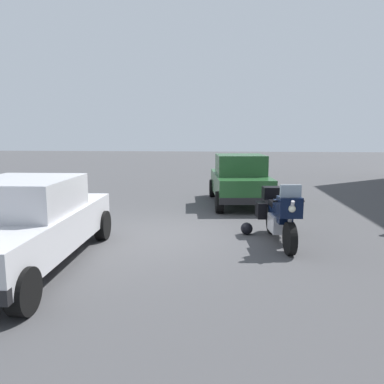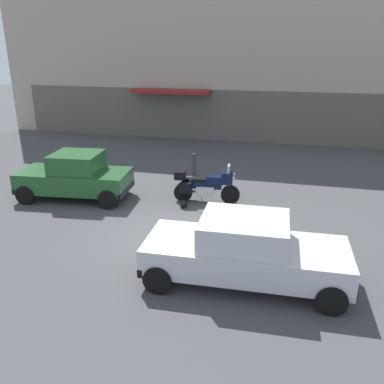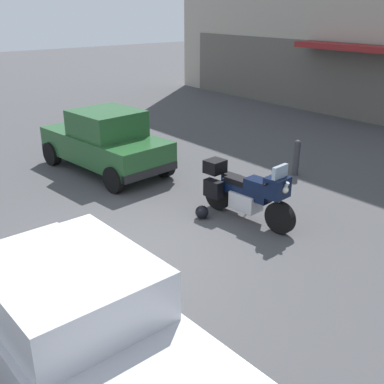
% 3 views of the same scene
% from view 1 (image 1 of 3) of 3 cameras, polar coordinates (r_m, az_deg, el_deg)
% --- Properties ---
extents(ground_plane, '(80.00, 80.00, 0.00)m').
position_cam_1_polar(ground_plane, '(9.02, -5.06, -6.33)').
color(ground_plane, '#424244').
extents(motorcycle, '(2.26, 0.84, 1.36)m').
position_cam_1_polar(motorcycle, '(8.46, 12.88, -3.22)').
color(motorcycle, black).
rests_on(motorcycle, ground).
extents(helmet, '(0.28, 0.28, 0.28)m').
position_cam_1_polar(helmet, '(9.08, 8.09, -5.37)').
color(helmet, black).
rests_on(helmet, ground).
extents(car_hatchback_near, '(3.99, 2.13, 1.64)m').
position_cam_1_polar(car_hatchback_near, '(12.78, 7.04, 1.80)').
color(car_hatchback_near, '#235128').
rests_on(car_hatchback_near, ground).
extents(car_sedan_far, '(4.62, 2.04, 1.56)m').
position_cam_1_polar(car_sedan_far, '(7.35, -23.43, -4.23)').
color(car_sedan_far, silver).
rests_on(car_sedan_far, ground).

